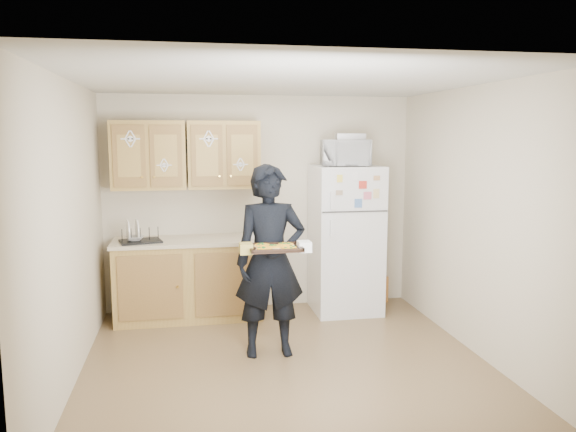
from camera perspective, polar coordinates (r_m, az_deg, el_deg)
The scene contains 24 objects.
floor at distance 5.23m, azimuth -0.13°, elevation -14.78°, with size 3.60×3.60×0.00m, color brown.
ceiling at distance 4.84m, azimuth -0.14°, elevation 13.64°, with size 3.60×3.60×0.00m, color beige.
wall_back at distance 6.64m, azimuth -2.87°, elevation 1.33°, with size 3.60×0.04×2.50m, color beige.
wall_front at distance 3.16m, azimuth 5.67°, elevation -6.33°, with size 3.60×0.04×2.50m, color beige.
wall_left at distance 4.90m, azimuth -21.36°, elevation -1.66°, with size 0.04×3.60×2.50m, color beige.
wall_right at distance 5.49m, azimuth 18.71°, elevation -0.53°, with size 0.04×3.60×2.50m, color beige.
refrigerator at distance 6.53m, azimuth 5.87°, elevation -2.36°, with size 0.75×0.70×1.70m, color silver.
base_cabinet at distance 6.42m, azimuth -10.03°, elevation -6.46°, with size 1.60×0.60×0.86m, color olive.
countertop at distance 6.33m, azimuth -10.14°, elevation -2.52°, with size 1.64×0.64×0.04m, color beige.
upper_cab_left at distance 6.37m, azimuth -13.97°, elevation 6.00°, with size 0.80×0.33×0.75m, color olive.
upper_cab_right at distance 6.37m, azimuth -6.55°, elevation 6.19°, with size 0.80×0.33×0.75m, color olive.
cereal_box at distance 7.07m, azimuth 9.29°, elevation -7.36°, with size 0.20×0.07×0.32m, color #E3A350.
person at distance 5.19m, azimuth -1.82°, elevation -4.61°, with size 0.65×0.43×1.78m, color black.
baking_tray at distance 4.86m, azimuth -1.29°, elevation -3.33°, with size 0.45×0.33×0.04m, color black.
pizza_front_left at distance 4.77m, azimuth -2.40°, elevation -3.35°, with size 0.15×0.15×0.02m, color yellow.
pizza_front_right at distance 4.80m, azimuth 0.09°, elevation -3.26°, with size 0.15×0.15×0.02m, color yellow.
pizza_back_left at distance 4.92m, azimuth -2.64°, elevation -3.00°, with size 0.15×0.15×0.02m, color yellow.
pizza_back_right at distance 4.95m, azimuth -0.22°, elevation -2.92°, with size 0.15×0.15×0.02m, color yellow.
pizza_center at distance 4.86m, azimuth -1.29°, elevation -3.13°, with size 0.15×0.15×0.02m, color yellow.
microwave at distance 6.37m, azimuth 5.84°, elevation 6.40°, with size 0.53×0.36×0.29m, color silver.
foil_pan at distance 6.41m, azimuth 6.32°, elevation 8.03°, with size 0.32×0.22×0.07m, color silver.
dish_rack at distance 6.25m, azimuth -14.78°, elevation -1.82°, with size 0.42×0.32×0.17m, color black.
bowl at distance 6.26m, azimuth -15.30°, elevation -2.19°, with size 0.19×0.19×0.05m, color silver.
soap_bottle at distance 6.25m, azimuth -3.73°, elevation -1.44°, with size 0.09×0.09×0.20m, color silver.
Camera 1 is at (-0.85, -4.74, 2.04)m, focal length 35.00 mm.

